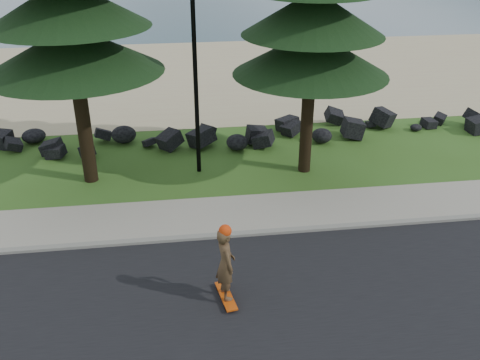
{
  "coord_description": "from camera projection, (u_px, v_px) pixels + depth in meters",
  "views": [
    {
      "loc": [
        -0.75,
        -12.88,
        7.93
      ],
      "look_at": [
        0.96,
        0.0,
        1.23
      ],
      "focal_mm": 40.0,
      "sensor_mm": 36.0,
      "label": 1
    }
  ],
  "objects": [
    {
      "name": "kerb",
      "position": [
        209.0,
        237.0,
        14.26
      ],
      "size": [
        160.0,
        0.2,
        0.1
      ],
      "primitive_type": "cube",
      "color": "gray",
      "rests_on": "ground"
    },
    {
      "name": "ground",
      "position": [
        206.0,
        221.0,
        15.07
      ],
      "size": [
        160.0,
        160.0,
        0.0
      ],
      "primitive_type": "plane",
      "color": "#365C1C",
      "rests_on": "ground"
    },
    {
      "name": "beach_sand",
      "position": [
        185.0,
        76.0,
        27.85
      ],
      "size": [
        160.0,
        15.0,
        0.01
      ],
      "primitive_type": "cube",
      "color": "tan",
      "rests_on": "ground"
    },
    {
      "name": "lamp_post",
      "position": [
        194.0,
        47.0,
        16.0
      ],
      "size": [
        0.25,
        0.14,
        8.14
      ],
      "color": "black",
      "rests_on": "ground"
    },
    {
      "name": "road",
      "position": [
        223.0,
        333.0,
        11.1
      ],
      "size": [
        160.0,
        7.0,
        0.02
      ],
      "primitive_type": "cube",
      "color": "black",
      "rests_on": "ground"
    },
    {
      "name": "skateboarder",
      "position": [
        226.0,
        264.0,
        11.61
      ],
      "size": [
        0.52,
        1.08,
        1.95
      ],
      "rotation": [
        0.0,
        0.0,
        1.74
      ],
      "color": "#CC480C",
      "rests_on": "ground"
    },
    {
      "name": "seawall_boulders",
      "position": [
        195.0,
        143.0,
        20.01
      ],
      "size": [
        60.0,
        2.4,
        1.1
      ],
      "primitive_type": null,
      "color": "black",
      "rests_on": "ground"
    },
    {
      "name": "sidewalk",
      "position": [
        206.0,
        216.0,
        15.23
      ],
      "size": [
        160.0,
        2.0,
        0.08
      ],
      "primitive_type": "cube",
      "color": "#9F9685",
      "rests_on": "ground"
    }
  ]
}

